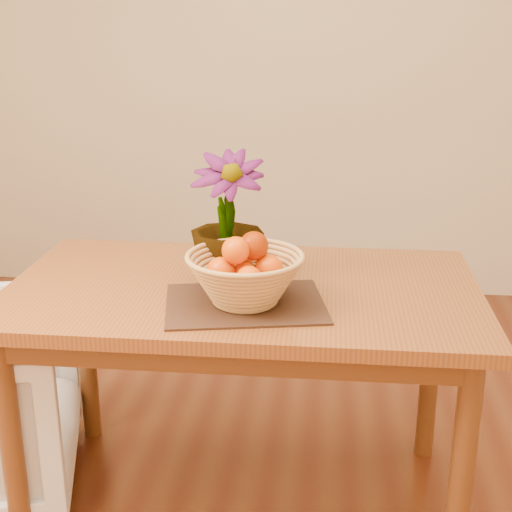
# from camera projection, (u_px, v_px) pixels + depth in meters

# --- Properties ---
(wall_back) EXTENTS (4.00, 0.02, 2.70)m
(wall_back) POSITION_uv_depth(u_px,v_px,m) (287.00, 49.00, 3.77)
(wall_back) COLOR beige
(wall_back) RESTS_ON floor
(table) EXTENTS (1.40, 0.80, 0.75)m
(table) POSITION_uv_depth(u_px,v_px,m) (243.00, 312.00, 2.15)
(table) COLOR brown
(table) RESTS_ON floor
(placemat) EXTENTS (0.49, 0.40, 0.01)m
(placemat) POSITION_uv_depth(u_px,v_px,m) (245.00, 304.00, 1.98)
(placemat) COLOR #362013
(placemat) RESTS_ON table
(wicker_basket) EXTENTS (0.33, 0.33, 0.13)m
(wicker_basket) POSITION_uv_depth(u_px,v_px,m) (245.00, 280.00, 1.95)
(wicker_basket) COLOR tan
(wicker_basket) RESTS_ON placemat
(orange_pile) EXTENTS (0.21, 0.20, 0.14)m
(orange_pile) POSITION_uv_depth(u_px,v_px,m) (246.00, 261.00, 1.94)
(orange_pile) COLOR #E05A03
(orange_pile) RESTS_ON wicker_basket
(potted_plant) EXTENTS (0.23, 0.23, 0.39)m
(potted_plant) POSITION_uv_depth(u_px,v_px,m) (227.00, 219.00, 2.09)
(potted_plant) COLOR #134213
(potted_plant) RESTS_ON table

